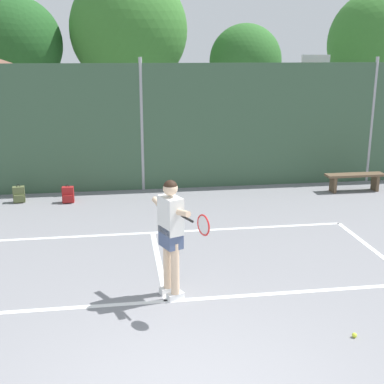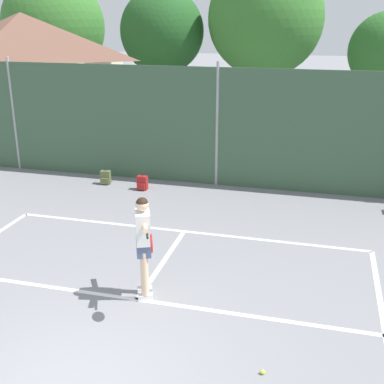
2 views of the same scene
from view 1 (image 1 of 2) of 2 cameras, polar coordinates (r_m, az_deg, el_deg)
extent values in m
cube|color=white|center=(10.61, -4.46, -4.60)|extent=(8.20, 0.10, 0.01)
cube|color=white|center=(7.85, -2.84, -12.18)|extent=(8.20, 0.10, 0.01)
cube|color=white|center=(9.18, -3.76, -7.89)|extent=(0.10, 2.97, 0.01)
cube|color=#38563D|center=(13.60, -5.67, 7.17)|extent=(26.00, 0.05, 3.36)
cylinder|color=#99999E|center=(13.59, -5.68, 7.48)|extent=(0.09, 0.09, 3.51)
cylinder|color=#99999E|center=(15.34, 19.59, 7.59)|extent=(0.09, 0.09, 3.51)
cylinder|color=yellow|center=(16.62, 13.23, 7.83)|extent=(0.12, 0.12, 3.05)
cube|color=white|center=(16.40, 13.74, 13.75)|extent=(0.90, 0.06, 0.60)
torus|color=#D85919|center=(16.15, 14.05, 12.93)|extent=(0.48, 0.48, 0.02)
cylinder|color=brown|center=(23.94, -18.68, 8.75)|extent=(0.36, 0.36, 2.26)
ellipsoid|color=#235623|center=(23.80, -19.29, 15.49)|extent=(3.98, 3.58, 3.98)
cylinder|color=brown|center=(23.57, -6.85, 9.46)|extent=(0.36, 0.36, 2.36)
ellipsoid|color=#38752D|center=(23.45, -7.13, 17.67)|extent=(5.15, 4.63, 5.15)
cylinder|color=brown|center=(24.33, 5.88, 9.03)|extent=(0.36, 0.36, 1.81)
ellipsoid|color=#2D6628|center=(24.18, 6.04, 14.49)|extent=(3.33, 2.99, 3.33)
cylinder|color=brown|center=(26.69, 19.82, 8.88)|extent=(0.36, 0.36, 1.90)
ellipsoid|color=#38752D|center=(26.55, 20.44, 15.46)|extent=(4.99, 4.49, 4.99)
cube|color=silver|center=(8.07, -2.74, -10.98)|extent=(0.29, 0.21, 0.10)
cube|color=silver|center=(7.88, -1.89, -11.65)|extent=(0.29, 0.21, 0.10)
cylinder|color=beige|center=(7.88, -2.78, -7.98)|extent=(0.13, 0.13, 0.82)
cylinder|color=beige|center=(7.68, -1.92, -8.60)|extent=(0.13, 0.13, 0.82)
cube|color=#47567A|center=(7.60, -2.40, -5.05)|extent=(0.36, 0.42, 0.32)
cube|color=silver|center=(7.49, -2.43, -2.61)|extent=(0.38, 0.46, 0.56)
sphere|color=beige|center=(7.37, -2.46, 0.42)|extent=(0.22, 0.22, 0.22)
sphere|color=black|center=(7.37, -2.46, 0.57)|extent=(0.21, 0.21, 0.21)
cylinder|color=beige|center=(7.30, -1.51, -2.26)|extent=(0.30, 0.55, 0.17)
cylinder|color=beige|center=(7.71, -3.43, -1.70)|extent=(0.28, 0.50, 0.22)
cylinder|color=black|center=(7.17, -0.54, -3.03)|extent=(0.15, 0.29, 0.04)
torus|color=red|center=(6.91, 1.30, -3.75)|extent=(0.14, 0.29, 0.30)
cylinder|color=silver|center=(6.91, 1.30, -3.75)|extent=(0.11, 0.24, 0.26)
sphere|color=#CCE033|center=(7.28, 17.84, -15.11)|extent=(0.07, 0.07, 0.07)
cube|color=#566038|center=(13.36, -18.92, -0.25)|extent=(0.30, 0.21, 0.40)
cube|color=#566038|center=(13.27, -18.92, -0.72)|extent=(0.23, 0.09, 0.18)
torus|color=black|center=(13.31, -19.00, 0.66)|extent=(0.09, 0.03, 0.09)
cube|color=maroon|center=(13.00, -13.79, -0.29)|extent=(0.29, 0.19, 0.40)
cube|color=maroon|center=(12.90, -13.83, -0.78)|extent=(0.23, 0.07, 0.18)
torus|color=black|center=(12.94, -13.85, 0.65)|extent=(0.09, 0.02, 0.09)
cube|color=brown|center=(14.27, 17.89, 1.85)|extent=(1.60, 0.36, 0.06)
cube|color=brown|center=(14.07, 15.62, 0.89)|extent=(0.08, 0.32, 0.45)
cube|color=brown|center=(14.59, 19.94, 1.05)|extent=(0.08, 0.32, 0.45)
camera|label=2|loc=(3.66, 89.88, 17.26)|focal=46.94mm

